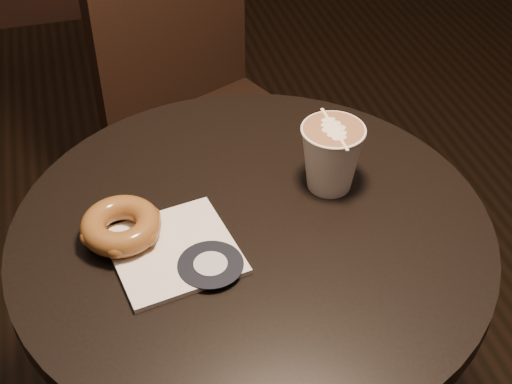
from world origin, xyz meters
TOP-DOWN VIEW (x-y plane):
  - cafe_table at (0.00, 0.00)m, footprint 0.70×0.70m
  - chair at (0.05, 0.68)m, footprint 0.53×0.53m
  - pastry_bag at (-0.12, -0.03)m, footprint 0.19×0.19m
  - doughnut at (-0.18, 0.02)m, footprint 0.11×0.11m
  - latte_cup at (0.14, 0.06)m, footprint 0.10×0.10m

SIDE VIEW (x-z plane):
  - cafe_table at x=0.00m, z-range 0.18..0.93m
  - chair at x=0.05m, z-range 0.06..1.09m
  - pastry_bag at x=-0.12m, z-range 0.75..0.76m
  - doughnut at x=-0.18m, z-range 0.76..0.79m
  - latte_cup at x=0.14m, z-range 0.75..0.86m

